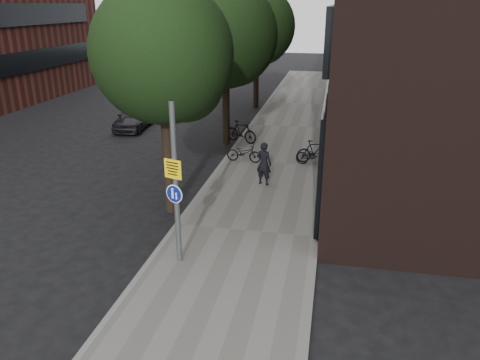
% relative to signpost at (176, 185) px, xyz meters
% --- Properties ---
extents(ground, '(120.00, 120.00, 0.00)m').
position_rel_signpost_xyz_m(ground, '(1.20, -1.21, -2.33)').
color(ground, black).
rests_on(ground, ground).
extents(sidewalk, '(4.50, 60.00, 0.12)m').
position_rel_signpost_xyz_m(sidewalk, '(1.45, 8.79, -2.27)').
color(sidewalk, slate).
rests_on(sidewalk, ground).
extents(curb_edge, '(0.15, 60.00, 0.13)m').
position_rel_signpost_xyz_m(curb_edge, '(-0.80, 8.79, -2.26)').
color(curb_edge, slate).
rests_on(curb_edge, ground).
extents(street_tree_near, '(4.40, 4.40, 7.50)m').
position_rel_signpost_xyz_m(street_tree_near, '(-1.33, 3.44, 2.78)').
color(street_tree_near, black).
rests_on(street_tree_near, ground).
extents(street_tree_mid, '(5.00, 5.00, 7.80)m').
position_rel_signpost_xyz_m(street_tree_mid, '(-1.33, 11.94, 2.78)').
color(street_tree_mid, black).
rests_on(street_tree_mid, ground).
extents(street_tree_far, '(5.00, 5.00, 7.80)m').
position_rel_signpost_xyz_m(street_tree_far, '(-1.33, 20.94, 2.78)').
color(street_tree_far, black).
rests_on(street_tree_far, ground).
extents(signpost, '(0.49, 0.18, 4.38)m').
position_rel_signpost_xyz_m(signpost, '(0.00, 0.00, 0.00)').
color(signpost, '#595B5E').
rests_on(signpost, sidewalk).
extents(pedestrian, '(0.71, 0.56, 1.69)m').
position_rel_signpost_xyz_m(pedestrian, '(1.38, 6.14, -1.36)').
color(pedestrian, black).
rests_on(pedestrian, sidewalk).
extents(parked_bike_facade_near, '(1.76, 0.95, 0.88)m').
position_rel_signpost_xyz_m(parked_bike_facade_near, '(3.20, 8.73, -1.77)').
color(parked_bike_facade_near, black).
rests_on(parked_bike_facade_near, sidewalk).
extents(parked_bike_facade_far, '(1.74, 0.96, 1.01)m').
position_rel_signpost_xyz_m(parked_bike_facade_far, '(3.20, 9.24, -1.70)').
color(parked_bike_facade_far, black).
rests_on(parked_bike_facade_far, sidewalk).
extents(parked_bike_curb_near, '(1.61, 0.71, 0.82)m').
position_rel_signpost_xyz_m(parked_bike_curb_near, '(0.11, 8.69, -1.80)').
color(parked_bike_curb_near, black).
rests_on(parked_bike_curb_near, sidewalk).
extents(parked_bike_curb_far, '(1.87, 1.25, 1.10)m').
position_rel_signpost_xyz_m(parked_bike_curb_far, '(-0.60, 11.69, -1.66)').
color(parked_bike_curb_far, black).
rests_on(parked_bike_curb_far, sidewalk).
extents(parked_car_near, '(1.91, 4.04, 1.33)m').
position_rel_signpost_xyz_m(parked_car_near, '(-7.20, 13.68, -1.66)').
color(parked_car_near, black).
rests_on(parked_car_near, ground).
extents(parked_car_mid, '(1.57, 3.69, 1.18)m').
position_rel_signpost_xyz_m(parked_car_mid, '(-7.22, 21.21, -1.74)').
color(parked_car_mid, '#551822').
rests_on(parked_car_mid, ground).
extents(parked_car_far, '(1.95, 4.16, 1.17)m').
position_rel_signpost_xyz_m(parked_car_far, '(-6.74, 28.80, -1.74)').
color(parked_car_far, black).
rests_on(parked_car_far, ground).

